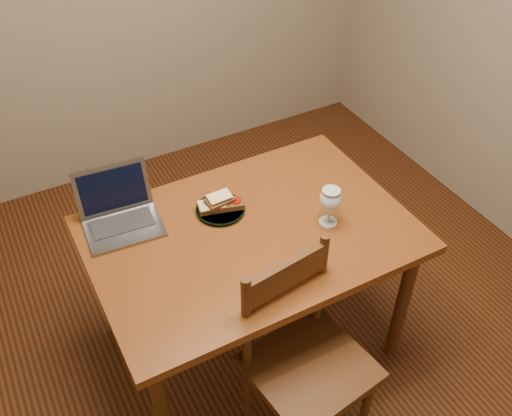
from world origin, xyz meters
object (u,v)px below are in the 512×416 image
chair (306,355)px  laptop (119,210)px  table (251,246)px  plate (221,210)px  milk_glass (330,207)px

chair → laptop: size_ratio=1.49×
table → laptop: bearing=144.6°
table → plate: bearing=107.7°
plate → laptop: bearing=159.4°
chair → table: bearing=80.0°
chair → milk_glass: (0.33, 0.37, 0.32)m
chair → plate: bearing=85.3°
chair → laptop: bearing=110.3°
table → plate: plate is taller
milk_glass → plate: bearing=142.5°
plate → laptop: (-0.39, 0.15, 0.05)m
table → plate: size_ratio=6.19×
table → laptop: (-0.44, 0.32, 0.14)m
chair → milk_glass: 0.59m
milk_glass → laptop: (-0.75, 0.42, -0.03)m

